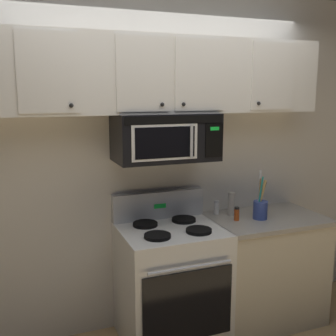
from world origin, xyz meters
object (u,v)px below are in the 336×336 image
utensil_crock_blue (260,207)px  spice_jar (237,214)px  over_range_microwave (166,137)px  salt_shaker (216,208)px  pepper_mill (231,204)px  stove_range (171,282)px

utensil_crock_blue → spice_jar: bearing=171.6°
over_range_microwave → salt_shaker: over_range_microwave is taller
over_range_microwave → pepper_mill: size_ratio=3.98×
over_range_microwave → spice_jar: size_ratio=6.95×
stove_range → pepper_mill: bearing=14.3°
salt_shaker → stove_range: bearing=-156.8°
stove_range → spice_jar: size_ratio=10.24×
utensil_crock_blue → pepper_mill: bearing=132.6°
stove_range → over_range_microwave: bearing=90.1°
stove_range → utensil_crock_blue: size_ratio=2.84×
utensil_crock_blue → salt_shaker: bearing=138.8°
salt_shaker → pepper_mill: size_ratio=0.61×
pepper_mill → spice_jar: 0.16m
utensil_crock_blue → over_range_microwave: bearing=169.2°
stove_range → salt_shaker: 0.72m
salt_shaker → pepper_mill: (0.11, -0.06, 0.04)m
salt_shaker → spice_jar: salt_shaker is taller
over_range_microwave → utensil_crock_blue: over_range_microwave is taller
pepper_mill → spice_jar: bearing=-102.9°
over_range_microwave → utensil_crock_blue: 0.96m
stove_range → utensil_crock_blue: bearing=-2.1°
stove_range → spice_jar: bearing=0.1°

